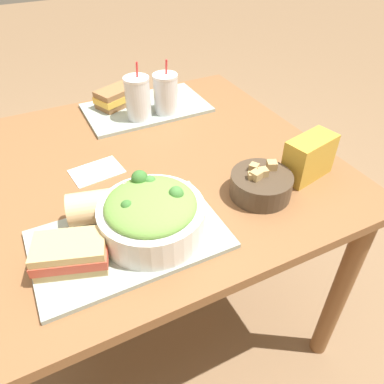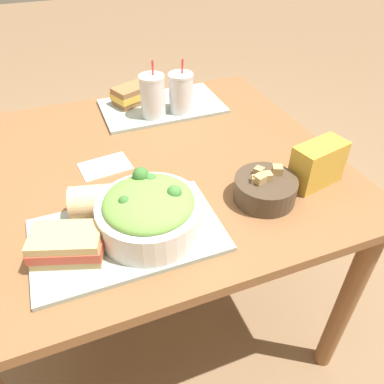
% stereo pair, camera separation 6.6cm
% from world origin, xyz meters
% --- Properties ---
extents(ground_plane, '(12.00, 12.00, 0.00)m').
position_xyz_m(ground_plane, '(0.00, 0.00, 0.00)').
color(ground_plane, '#846647').
extents(dining_table, '(1.11, 1.00, 0.74)m').
position_xyz_m(dining_table, '(0.00, 0.00, 0.64)').
color(dining_table, brown).
rests_on(dining_table, ground_plane).
extents(tray_near, '(0.44, 0.27, 0.01)m').
position_xyz_m(tray_near, '(-0.14, -0.28, 0.75)').
color(tray_near, '#99A89E').
rests_on(tray_near, dining_table).
extents(tray_far, '(0.44, 0.27, 0.01)m').
position_xyz_m(tray_far, '(0.14, 0.33, 0.75)').
color(tray_far, '#99A89E').
rests_on(tray_far, dining_table).
extents(salad_bowl, '(0.24, 0.24, 0.13)m').
position_xyz_m(salad_bowl, '(-0.08, -0.29, 0.81)').
color(salad_bowl, white).
rests_on(salad_bowl, tray_near).
extents(soup_bowl, '(0.16, 0.16, 0.08)m').
position_xyz_m(soup_bowl, '(0.23, -0.27, 0.78)').
color(soup_bowl, '#473828').
rests_on(soup_bowl, dining_table).
extents(sandwich_near, '(0.18, 0.14, 0.06)m').
position_xyz_m(sandwich_near, '(-0.27, -0.30, 0.79)').
color(sandwich_near, tan).
rests_on(sandwich_near, tray_near).
extents(baguette_near, '(0.19, 0.12, 0.08)m').
position_xyz_m(baguette_near, '(-0.16, -0.20, 0.80)').
color(baguette_near, '#DBBC84').
rests_on(baguette_near, tray_near).
extents(sandwich_far, '(0.18, 0.14, 0.06)m').
position_xyz_m(sandwich_far, '(0.06, 0.39, 0.79)').
color(sandwich_far, olive).
rests_on(sandwich_far, tray_far).
extents(drink_cup_dark, '(0.09, 0.09, 0.20)m').
position_xyz_m(drink_cup_dark, '(0.09, 0.26, 0.82)').
color(drink_cup_dark, silver).
rests_on(drink_cup_dark, tray_far).
extents(drink_cup_red, '(0.09, 0.09, 0.19)m').
position_xyz_m(drink_cup_red, '(0.19, 0.26, 0.82)').
color(drink_cup_red, silver).
rests_on(drink_cup_red, tray_far).
extents(chip_bag, '(0.16, 0.10, 0.12)m').
position_xyz_m(chip_bag, '(0.40, -0.26, 0.80)').
color(chip_bag, gold).
rests_on(chip_bag, dining_table).
extents(napkin_folded, '(0.15, 0.12, 0.00)m').
position_xyz_m(napkin_folded, '(-0.13, 0.02, 0.75)').
color(napkin_folded, white).
rests_on(napkin_folded, dining_table).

